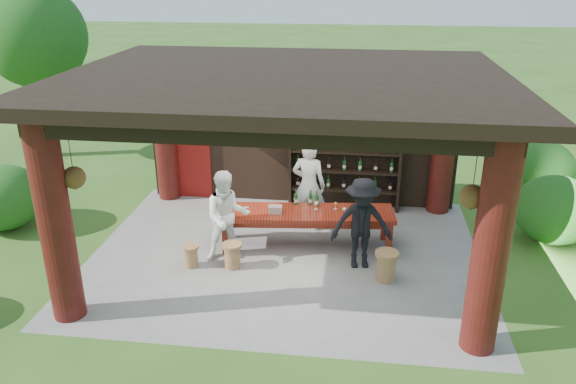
# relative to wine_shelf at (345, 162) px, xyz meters

# --- Properties ---
(ground) EXTENTS (90.00, 90.00, 0.00)m
(ground) POSITION_rel_wine_shelf_xyz_m (-1.01, -2.45, -1.10)
(ground) COLOR #2D5119
(ground) RESTS_ON ground
(pavilion) EXTENTS (7.50, 6.00, 3.60)m
(pavilion) POSITION_rel_wine_shelf_xyz_m (-1.02, -2.02, 1.03)
(pavilion) COLOR slate
(pavilion) RESTS_ON ground
(wine_shelf) EXTENTS (2.49, 0.38, 2.19)m
(wine_shelf) POSITION_rel_wine_shelf_xyz_m (0.00, 0.00, 0.00)
(wine_shelf) COLOR black
(wine_shelf) RESTS_ON ground
(tasting_table) EXTENTS (3.44, 1.21, 0.75)m
(tasting_table) POSITION_rel_wine_shelf_xyz_m (-0.64, -2.01, -0.47)
(tasting_table) COLOR #60190D
(tasting_table) RESTS_ON ground
(stool_near_left) EXTENTS (0.37, 0.37, 0.48)m
(stool_near_left) POSITION_rel_wine_shelf_xyz_m (-1.92, -3.04, -0.85)
(stool_near_left) COLOR brown
(stool_near_left) RESTS_ON ground
(stool_near_right) EXTENTS (0.42, 0.42, 0.55)m
(stool_near_right) POSITION_rel_wine_shelf_xyz_m (0.87, -3.13, -0.81)
(stool_near_right) COLOR brown
(stool_near_right) RESTS_ON ground
(stool_far_left) EXTENTS (0.32, 0.32, 0.43)m
(stool_far_left) POSITION_rel_wine_shelf_xyz_m (-2.68, -3.10, -0.87)
(stool_far_left) COLOR brown
(stool_far_left) RESTS_ON ground
(host) EXTENTS (0.78, 0.59, 1.92)m
(host) POSITION_rel_wine_shelf_xyz_m (-0.69, -1.18, -0.14)
(host) COLOR silver
(host) RESTS_ON ground
(guest_woman) EXTENTS (1.03, 0.92, 1.75)m
(guest_woman) POSITION_rel_wine_shelf_xyz_m (-2.06, -2.72, -0.22)
(guest_woman) COLOR white
(guest_woman) RESTS_ON ground
(guest_man) EXTENTS (1.20, 0.81, 1.73)m
(guest_man) POSITION_rel_wine_shelf_xyz_m (0.41, -2.69, -0.24)
(guest_man) COLOR black
(guest_man) RESTS_ON ground
(table_bottles) EXTENTS (0.50, 0.13, 0.31)m
(table_bottles) POSITION_rel_wine_shelf_xyz_m (-0.66, -1.69, -0.20)
(table_bottles) COLOR #194C1E
(table_bottles) RESTS_ON tasting_table
(table_glasses) EXTENTS (0.97, 0.31, 0.15)m
(table_glasses) POSITION_rel_wine_shelf_xyz_m (0.04, -1.93, -0.28)
(table_glasses) COLOR silver
(table_glasses) RESTS_ON tasting_table
(napkin_basket) EXTENTS (0.28, 0.21, 0.14)m
(napkin_basket) POSITION_rel_wine_shelf_xyz_m (-1.24, -2.15, -0.28)
(napkin_basket) COLOR #BF6672
(napkin_basket) RESTS_ON tasting_table
(shrubs) EXTENTS (15.71, 8.17, 1.36)m
(shrubs) POSITION_rel_wine_shelf_xyz_m (1.51, -1.46, -0.55)
(shrubs) COLOR #194C14
(shrubs) RESTS_ON ground
(trees) EXTENTS (20.20, 11.25, 4.80)m
(trees) POSITION_rel_wine_shelf_xyz_m (2.95, -0.52, 2.27)
(trees) COLOR #3F2819
(trees) RESTS_ON ground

